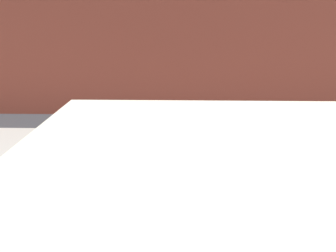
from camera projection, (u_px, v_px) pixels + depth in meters
ground_plane at (198, 190)px, 6.43m from camera, size 80.00×80.00×0.00m
sidewalk_slab at (194, 153)px, 8.11m from camera, size 36.00×3.50×0.01m
brick_building_wall at (192, 2)px, 10.48m from camera, size 36.00×0.50×6.45m
motorcycle_black at (121, 138)px, 7.88m from camera, size 1.99×0.62×1.03m
motorcycle_red at (216, 137)px, 7.90m from camera, size 2.01×0.58×1.03m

